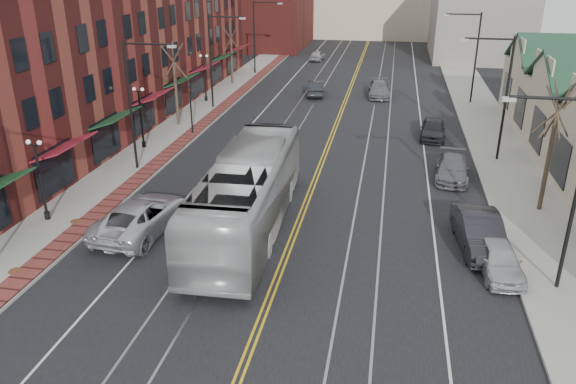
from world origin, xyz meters
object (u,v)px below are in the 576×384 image
at_px(transit_bus, 248,193).
at_px(parked_car_d, 433,129).
at_px(parked_car_a, 499,259).
at_px(parked_car_b, 480,232).
at_px(parked_suv, 141,216).
at_px(parked_car_c, 452,168).

xyz_separation_m(transit_bus, parked_car_d, (9.86, 17.29, -1.20)).
height_order(parked_car_a, parked_car_d, parked_car_d).
height_order(transit_bus, parked_car_d, transit_bus).
height_order(parked_car_b, parked_car_d, parked_car_b).
height_order(transit_bus, parked_suv, transit_bus).
relative_size(parked_suv, parked_car_a, 1.53).
bearing_deg(parked_car_d, parked_car_b, -81.58).
relative_size(parked_car_a, parked_car_c, 0.86).
relative_size(parked_car_b, parked_car_d, 1.17).
distance_m(transit_bus, parked_car_d, 19.94).
bearing_deg(parked_car_a, parked_suv, 171.63).
relative_size(parked_suv, parked_car_c, 1.32).
distance_m(parked_car_a, parked_car_d, 19.50).
distance_m(parked_suv, parked_car_a, 16.82).
bearing_deg(parked_car_b, parked_car_d, 88.24).
relative_size(transit_bus, parked_car_a, 3.48).
xyz_separation_m(parked_suv, parked_car_b, (16.24, 1.24, -0.01)).
bearing_deg(parked_car_a, transit_bus, 164.34).
xyz_separation_m(parked_car_a, parked_car_d, (-1.80, 19.42, 0.06)).
relative_size(transit_bus, parked_car_d, 3.18).
distance_m(parked_suv, parked_car_c, 18.79).
bearing_deg(parked_car_b, parked_car_a, -81.31).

